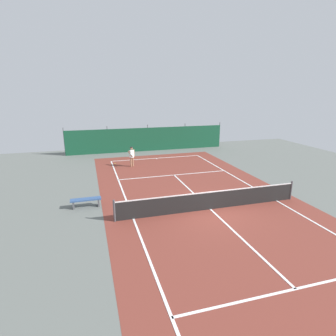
{
  "coord_description": "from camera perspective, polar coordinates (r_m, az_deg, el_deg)",
  "views": [
    {
      "loc": [
        -5.97,
        -12.41,
        6.08
      ],
      "look_at": [
        -0.78,
        5.33,
        0.9
      ],
      "focal_mm": 29.73,
      "sensor_mm": 36.0,
      "label": 1
    }
  ],
  "objects": [
    {
      "name": "ground_plane",
      "position": [
        15.05,
        8.68,
        -8.36
      ],
      "size": [
        36.0,
        36.0,
        0.0
      ],
      "primitive_type": "plane",
      "color": "slate"
    },
    {
      "name": "court_surface",
      "position": [
        15.05,
        8.68,
        -8.35
      ],
      "size": [
        11.02,
        26.6,
        0.01
      ],
      "color": "brown",
      "rests_on": "ground"
    },
    {
      "name": "tennis_net",
      "position": [
        14.85,
        8.77,
        -6.56
      ],
      "size": [
        10.12,
        0.1,
        1.1
      ],
      "color": "black",
      "rests_on": "ground"
    },
    {
      "name": "back_fence",
      "position": [
        29.39,
        -4.32,
        5.0
      ],
      "size": [
        16.3,
        0.98,
        2.7
      ],
      "color": "#14472D",
      "rests_on": "ground"
    },
    {
      "name": "tennis_player",
      "position": [
        22.92,
        -7.46,
        2.62
      ],
      "size": [
        0.56,
        0.83,
        1.64
      ],
      "rotation": [
        0.0,
        0.0,
        3.59
      ],
      "color": "#9E7051",
      "rests_on": "ground"
    },
    {
      "name": "tennis_ball_near_player",
      "position": [
        24.19,
        -10.83,
        0.89
      ],
      "size": [
        0.07,
        0.07,
        0.07
      ],
      "primitive_type": "sphere",
      "color": "#CCDB33",
      "rests_on": "ground"
    },
    {
      "name": "parked_car",
      "position": [
        32.47,
        0.1,
        6.37
      ],
      "size": [
        2.21,
        4.3,
        1.68
      ],
      "rotation": [
        0.0,
        0.0,
        3.2
      ],
      "color": "silver",
      "rests_on": "ground"
    },
    {
      "name": "courtside_bench",
      "position": [
        15.63,
        -16.49,
        -6.44
      ],
      "size": [
        1.6,
        0.4,
        0.49
      ],
      "color": "#335184",
      "rests_on": "ground"
    }
  ]
}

